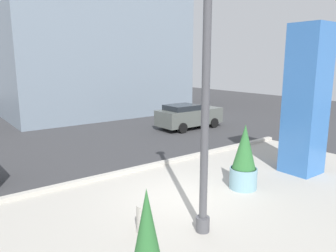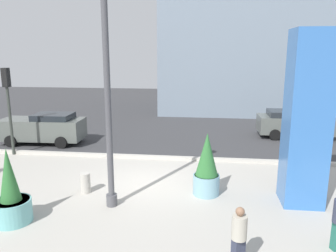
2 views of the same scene
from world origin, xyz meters
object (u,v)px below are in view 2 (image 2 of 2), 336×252
traffic_light_far_side (8,97)px  car_curb_west (44,128)px  art_pillar_blue (307,120)px  car_far_lane (295,123)px  potted_plant_mid_plaza (207,167)px  lamp_post (108,97)px  pedestrian_by_curb (239,235)px  potted_plant_curbside (11,197)px  concrete_bollard (85,183)px

traffic_light_far_side → car_curb_west: size_ratio=0.94×
art_pillar_blue → car_far_lane: size_ratio=1.30×
potted_plant_mid_plaza → traffic_light_far_side: bearing=159.3°
lamp_post → pedestrian_by_curb: size_ratio=4.78×
car_curb_west → potted_plant_curbside: bearing=-68.6°
potted_plant_curbside → car_curb_west: potted_plant_curbside is taller
traffic_light_far_side → pedestrian_by_curb: 13.10m
potted_plant_curbside → art_pillar_blue: bearing=15.4°
potted_plant_mid_plaza → pedestrian_by_curb: size_ratio=1.45×
art_pillar_blue → potted_plant_curbside: size_ratio=2.48×
potted_plant_mid_plaza → lamp_post: bearing=-157.4°
lamp_post → potted_plant_mid_plaza: size_ratio=3.29×
art_pillar_blue → concrete_bollard: bearing=-179.0°
concrete_bollard → traffic_light_far_side: bearing=142.6°
potted_plant_curbside → car_far_lane: (10.92, 11.70, 0.01)m
car_curb_west → pedestrian_by_curb: size_ratio=2.92×
potted_plant_mid_plaza → car_curb_west: bearing=147.5°
concrete_bollard → car_curb_west: car_curb_west is taller
car_far_lane → traffic_light_far_side: bearing=-160.0°
art_pillar_blue → traffic_light_far_side: 13.33m
concrete_bollard → car_far_lane: 13.38m
car_far_lane → car_curb_west: car_curb_west is taller
car_far_lane → potted_plant_curbside: bearing=-133.0°
potted_plant_curbside → pedestrian_by_curb: 6.67m
art_pillar_blue → potted_plant_curbside: (-8.90, -2.45, -2.05)m
art_pillar_blue → traffic_light_far_side: size_ratio=1.34×
potted_plant_curbside → car_curb_west: (-3.33, 8.50, 0.07)m
lamp_post → car_far_lane: lamp_post is taller
car_curb_west → traffic_light_far_side: bearing=-103.6°
potted_plant_curbside → pedestrian_by_curb: bearing=-12.2°
car_curb_west → pedestrian_by_curb: bearing=-45.2°
concrete_bollard → car_far_lane: (9.53, 9.38, 0.45)m
art_pillar_blue → pedestrian_by_curb: art_pillar_blue is taller
lamp_post → potted_plant_curbside: size_ratio=3.23×
potted_plant_mid_plaza → pedestrian_by_curb: (0.78, -4.12, -0.18)m
concrete_bollard → car_curb_west: 7.79m
pedestrian_by_curb → car_far_lane: bearing=71.4°
potted_plant_curbside → concrete_bollard: (1.39, 2.32, -0.44)m
traffic_light_far_side → car_far_lane: bearing=20.0°
potted_plant_mid_plaza → car_far_lane: potted_plant_mid_plaza is taller
concrete_bollard → car_far_lane: size_ratio=0.17×
car_curb_west → pedestrian_by_curb: (9.85, -9.90, -0.02)m
lamp_post → car_far_lane: 13.50m
potted_plant_curbside → pedestrian_by_curb: potted_plant_curbside is taller
art_pillar_blue → concrete_bollard: (-7.51, -0.13, -2.49)m
lamp_post → pedestrian_by_curb: lamp_post is taller
art_pillar_blue → traffic_light_far_side: (-12.75, 3.88, 0.04)m
potted_plant_mid_plaza → traffic_light_far_side: 10.42m
car_far_lane → lamp_post: bearing=-128.9°
potted_plant_curbside → potted_plant_mid_plaza: bearing=25.3°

